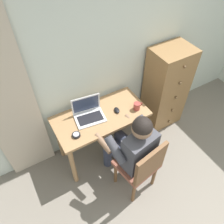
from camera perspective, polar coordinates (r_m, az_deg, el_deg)
wall_back at (r=2.78m, az=3.12°, el=14.97°), size 4.80×0.05×2.50m
curtain_panel at (r=2.52m, az=-24.33°, el=0.67°), size 0.54×0.03×2.13m
desk at (r=2.76m, az=-2.84°, el=-2.64°), size 1.12×0.56×0.75m
dresser at (r=3.28m, az=13.39°, el=5.80°), size 0.52×0.44×1.25m
chair at (r=2.57m, az=7.38°, el=-13.29°), size 0.48×0.46×0.89m
person_seated at (r=2.48m, az=4.82°, el=-8.40°), size 0.59×0.63×1.21m
laptop at (r=2.63m, az=-5.94°, el=-0.30°), size 0.37×0.29×0.24m
computer_mouse at (r=2.70m, az=1.22°, el=0.45°), size 0.08×0.11×0.03m
desk_clock at (r=2.49m, az=-9.00°, el=-5.76°), size 0.09×0.09×0.03m
coffee_mug at (r=2.72m, az=6.33°, el=1.49°), size 0.12×0.08×0.09m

